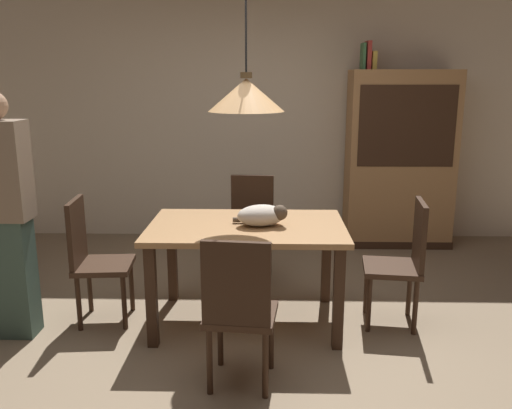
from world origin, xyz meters
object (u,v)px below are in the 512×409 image
Objects in this scene: chair_left_side at (93,255)px; book_green_slim at (363,56)px; chair_far_back at (251,224)px; book_yellow_short at (373,60)px; cat_sleeping at (263,215)px; dining_table at (247,238)px; hutch_bookcase at (399,163)px; person_standing at (5,217)px; chair_near_front at (239,307)px; pendant_lamp at (246,95)px; book_red_tall at (368,55)px; chair_right_side at (403,258)px.

book_green_slim is (2.23, 1.97, 1.47)m from chair_left_side.
chair_far_back is at bearing -135.35° from book_green_slim.
book_yellow_short is at bearing 40.14° from chair_left_side.
dining_table is at bearing 167.88° from cat_sleeping.
chair_far_back is 0.50× the size of hutch_bookcase.
person_standing is at bearing -155.35° from chair_left_side.
chair_far_back is 1.00× the size of chair_near_front.
pendant_lamp is 0.70× the size of hutch_bookcase.
book_yellow_short is at bearing 179.74° from hutch_bookcase.
chair_near_front is at bearing -90.39° from chair_far_back.
book_red_tall is at bearing 62.53° from cat_sleeping.
book_red_tall is (1.16, 2.84, 1.48)m from chair_near_front.
dining_table is 7.00× the size of book_yellow_short.
chair_far_back reaches higher than cat_sleeping.
chair_near_front is at bearing -118.58° from hutch_bookcase.
person_standing is (-1.63, -0.24, -0.81)m from pendant_lamp.
book_yellow_short is (2.34, 1.97, 1.43)m from chair_left_side.
person_standing reaches higher than chair_far_back.
chair_far_back is 1.00× the size of chair_left_side.
person_standing is (-3.17, -2.20, -0.03)m from hutch_bookcase.
hutch_bookcase reaches higher than dining_table.
hutch_bookcase is 3.86m from person_standing.
cat_sleeping is at bearing 81.59° from chair_near_front.
chair_far_back is 1.44m from chair_left_side.
book_green_slim is 0.15× the size of person_standing.
hutch_bookcase is 1.17m from book_red_tall.
chair_far_back is at bearing 89.74° from pendant_lamp.
book_green_slim is at bearing 63.65° from cat_sleeping.
chair_right_side is at bearing -92.38° from book_yellow_short.
chair_near_front is (-1.14, -0.87, 0.00)m from chair_right_side.
dining_table is at bearing -119.33° from book_green_slim.
pendant_lamp is at bearing -121.62° from book_yellow_short.
book_red_tall is (1.15, 1.09, 1.48)m from chair_far_back.
chair_near_front is at bearing -112.21° from book_red_tall.
book_green_slim is at bearing 180.00° from book_yellow_short.
book_yellow_short is at bearing 87.62° from chair_right_side.
chair_right_side is 0.50× the size of hutch_bookcase.
chair_far_back is 1.92m from hutch_bookcase.
person_standing is at bearing -141.15° from book_green_slim.
person_standing is at bearing -145.68° from chair_far_back.
book_red_tall is at bearing 38.36° from person_standing.
cat_sleeping is 2.45m from hutch_bookcase.
pendant_lamp is at bearing 167.88° from cat_sleeping.
book_yellow_short is (0.08, 1.97, 1.43)m from chair_right_side.
chair_far_back is 1.76m from chair_near_front.
person_standing is (-1.75, -0.21, 0.03)m from cat_sleeping.
pendant_lamp is (0.01, 0.88, 1.15)m from chair_near_front.
person_standing is (-2.84, -2.20, -1.08)m from book_yellow_short.
chair_far_back is at bearing 89.74° from dining_table.
dining_table is 5.00× the size of book_red_tall.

